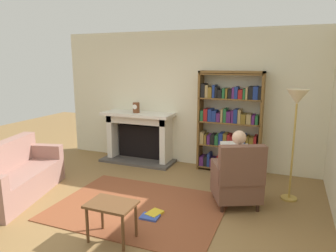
% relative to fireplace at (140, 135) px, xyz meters
% --- Properties ---
extents(ground, '(14.00, 14.00, 0.00)m').
position_rel_fireplace_xyz_m(ground, '(0.99, -2.30, -0.56)').
color(ground, olive).
extents(back_wall, '(5.60, 0.10, 2.70)m').
position_rel_fireplace_xyz_m(back_wall, '(0.99, 0.25, 0.79)').
color(back_wall, beige).
rests_on(back_wall, ground).
extents(area_rug, '(2.40, 1.80, 0.01)m').
position_rel_fireplace_xyz_m(area_rug, '(0.99, -2.00, -0.56)').
color(area_rug, brown).
rests_on(area_rug, ground).
extents(fireplace, '(1.55, 0.64, 1.05)m').
position_rel_fireplace_xyz_m(fireplace, '(0.00, 0.00, 0.00)').
color(fireplace, '#4C4742').
rests_on(fireplace, ground).
extents(mantel_clock, '(0.14, 0.14, 0.21)m').
position_rel_fireplace_xyz_m(mantel_clock, '(-0.02, -0.10, 0.60)').
color(mantel_clock, brown).
rests_on(mantel_clock, fireplace).
extents(bookshelf, '(1.19, 0.32, 1.92)m').
position_rel_fireplace_xyz_m(bookshelf, '(1.89, 0.03, 0.37)').
color(bookshelf, brown).
rests_on(bookshelf, ground).
extents(armchair_reading, '(0.85, 0.84, 0.97)m').
position_rel_fireplace_xyz_m(armchair_reading, '(2.30, -1.44, -0.14)').
color(armchair_reading, '#331E14').
rests_on(armchair_reading, ground).
extents(seated_reader, '(0.52, 0.60, 1.14)m').
position_rel_fireplace_xyz_m(seated_reader, '(2.25, -1.33, 0.06)').
color(seated_reader, silver).
rests_on(seated_reader, ground).
extents(sofa_floral, '(1.12, 1.83, 0.85)m').
position_rel_fireplace_xyz_m(sofa_floral, '(-0.99, -2.38, -0.24)').
color(sofa_floral, '#986E62').
rests_on(sofa_floral, ground).
extents(side_table, '(0.56, 0.39, 0.47)m').
position_rel_fireplace_xyz_m(side_table, '(1.08, -2.86, -0.17)').
color(side_table, brown).
rests_on(side_table, ground).
extents(scattered_books, '(0.26, 0.34, 0.03)m').
position_rel_fireplace_xyz_m(scattered_books, '(1.29, -2.18, -0.53)').
color(scattered_books, '#334CA5').
rests_on(scattered_books, area_rug).
extents(floor_lamp, '(0.32, 0.32, 1.70)m').
position_rel_fireplace_xyz_m(floor_lamp, '(3.02, -0.89, 0.88)').
color(floor_lamp, '#B7933F').
rests_on(floor_lamp, ground).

